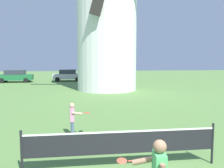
{
  "coord_description": "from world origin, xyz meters",
  "views": [
    {
      "loc": [
        -1.32,
        -3.29,
        2.74
      ],
      "look_at": [
        -0.35,
        4.22,
        1.97
      ],
      "focal_mm": 36.72,
      "sensor_mm": 36.0,
      "label": 1
    }
  ],
  "objects": [
    {
      "name": "tennis_net",
      "position": [
        -0.35,
        2.22,
        0.68
      ],
      "size": [
        4.94,
        0.06,
        1.1
      ],
      "color": "black",
      "rests_on": "ground_plane"
    },
    {
      "name": "parked_car_silver",
      "position": [
        -3.29,
        28.34,
        0.81
      ],
      "size": [
        3.92,
        1.91,
        1.56
      ],
      "color": "silver",
      "rests_on": "ground_plane"
    },
    {
      "name": "player_far",
      "position": [
        -1.69,
        4.96,
        0.7
      ],
      "size": [
        0.74,
        0.45,
        1.23
      ],
      "color": "slate",
      "rests_on": "ground_plane"
    },
    {
      "name": "parked_car_green",
      "position": [
        -9.85,
        27.35,
        0.81
      ],
      "size": [
        4.29,
        1.99,
        1.56
      ],
      "color": "#1E6638",
      "rests_on": "ground_plane"
    },
    {
      "name": "windmill",
      "position": [
        1.0,
        18.27,
        7.8
      ],
      "size": [
        9.96,
        6.26,
        16.17
      ],
      "color": "white",
      "rests_on": "ground_plane"
    }
  ]
}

